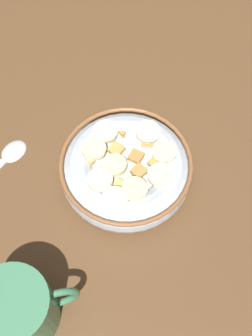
{
  "coord_description": "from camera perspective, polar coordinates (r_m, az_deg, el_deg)",
  "views": [
    {
      "loc": [
        -7.34,
        -25.97,
        54.9
      ],
      "look_at": [
        0.0,
        0.0,
        3.0
      ],
      "focal_mm": 47.29,
      "sensor_mm": 36.0,
      "label": 1
    }
  ],
  "objects": [
    {
      "name": "cereal_bowl",
      "position": [
        0.59,
        -0.0,
        -0.16
      ],
      "size": [
        17.54,
        17.54,
        5.7
      ],
      "color": "#B2BCC6",
      "rests_on": "ground_plane"
    },
    {
      "name": "spoon",
      "position": [
        0.64,
        -15.81,
        0.73
      ],
      "size": [
        14.15,
        11.08,
        0.8
      ],
      "color": "silver",
      "rests_on": "ground_plane"
    },
    {
      "name": "coffee_mug",
      "position": [
        0.53,
        -13.55,
        -17.26
      ],
      "size": [
        11.19,
        8.33,
        8.79
      ],
      "color": "#3F7F59",
      "rests_on": "ground_plane"
    },
    {
      "name": "ground_plane",
      "position": [
        0.62,
        -0.0,
        -1.7
      ],
      "size": [
        92.19,
        92.19,
        2.0
      ],
      "primitive_type": "cube",
      "color": "brown"
    }
  ]
}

